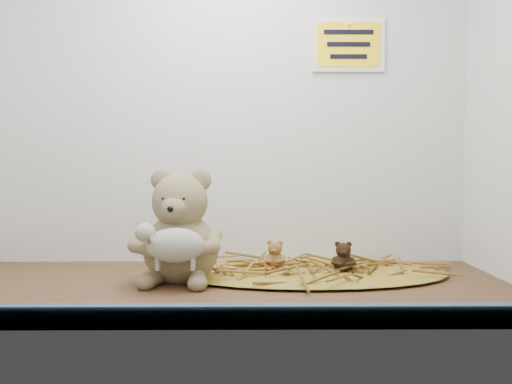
{
  "coord_description": "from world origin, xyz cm",
  "views": [
    {
      "loc": [
        5.57,
        -115.36,
        25.5
      ],
      "look_at": [
        6.56,
        1.6,
        19.37
      ],
      "focal_mm": 40.0,
      "sensor_mm": 36.0,
      "label": 1
    }
  ],
  "objects_px": {
    "main_teddy": "(181,226)",
    "mini_teddy_tan": "(275,253)",
    "toy_lamb": "(175,245)",
    "mini_teddy_brown": "(343,256)"
  },
  "relations": [
    {
      "from": "mini_teddy_brown",
      "to": "toy_lamb",
      "type": "bearing_deg",
      "value": -153.71
    },
    {
      "from": "main_teddy",
      "to": "mini_teddy_tan",
      "type": "distance_m",
      "value": 0.24
    },
    {
      "from": "main_teddy",
      "to": "mini_teddy_tan",
      "type": "xyz_separation_m",
      "value": [
        0.2,
        0.09,
        -0.07
      ]
    },
    {
      "from": "main_teddy",
      "to": "toy_lamb",
      "type": "distance_m",
      "value": 0.09
    },
    {
      "from": "mini_teddy_tan",
      "to": "toy_lamb",
      "type": "bearing_deg",
      "value": -128.62
    },
    {
      "from": "toy_lamb",
      "to": "mini_teddy_tan",
      "type": "height_order",
      "value": "toy_lamb"
    },
    {
      "from": "main_teddy",
      "to": "mini_teddy_brown",
      "type": "xyz_separation_m",
      "value": [
        0.36,
        0.05,
        -0.07
      ]
    },
    {
      "from": "mini_teddy_brown",
      "to": "mini_teddy_tan",
      "type": "bearing_deg",
      "value": 170.88
    },
    {
      "from": "toy_lamb",
      "to": "mini_teddy_brown",
      "type": "bearing_deg",
      "value": 21.32
    },
    {
      "from": "mini_teddy_tan",
      "to": "mini_teddy_brown",
      "type": "distance_m",
      "value": 0.16
    }
  ]
}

